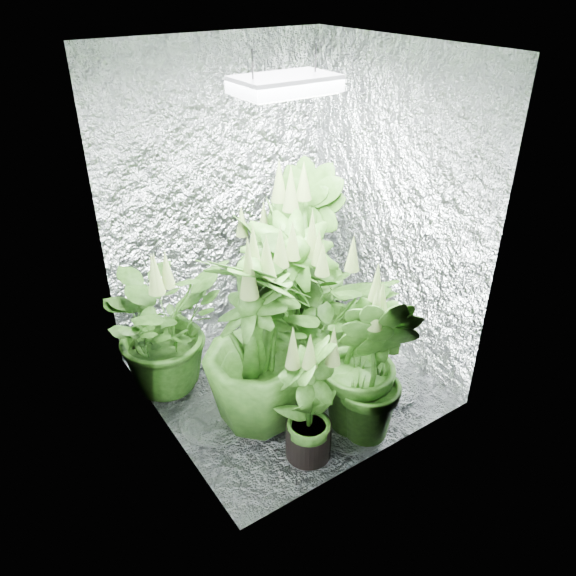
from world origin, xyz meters
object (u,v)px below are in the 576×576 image
at_px(plant_a, 163,327).
at_px(plant_d, 256,343).
at_px(grow_lamp, 285,85).
at_px(plant_g, 368,364).
at_px(plant_f, 309,402).
at_px(plant_c, 299,263).
at_px(plant_b, 259,278).
at_px(plant_h, 287,307).
at_px(circulation_fan, 336,315).
at_px(plant_e, 324,320).

relative_size(plant_a, plant_d, 0.80).
height_order(grow_lamp, plant_g, grow_lamp).
distance_m(plant_d, plant_f, 0.43).
bearing_deg(plant_d, plant_c, 38.58).
bearing_deg(plant_b, plant_d, -122.55).
bearing_deg(plant_c, grow_lamp, -135.56).
relative_size(plant_b, plant_h, 0.87).
relative_size(plant_a, plant_f, 1.13).
relative_size(plant_c, plant_d, 1.13).
relative_size(plant_a, circulation_fan, 2.83).
xyz_separation_m(plant_a, plant_g, (0.74, -1.00, 0.04)).
height_order(plant_g, plant_h, plant_h).
bearing_deg(plant_b, plant_a, -167.44).
bearing_deg(plant_d, circulation_fan, 26.31).
distance_m(plant_b, circulation_fan, 0.63).
bearing_deg(plant_c, plant_f, -122.22).
relative_size(plant_d, plant_f, 1.42).
relative_size(plant_a, plant_e, 0.77).
distance_m(plant_a, circulation_fan, 1.29).
bearing_deg(plant_f, plant_c, 57.78).
relative_size(plant_c, plant_h, 1.16).
bearing_deg(plant_d, plant_g, -43.49).
bearing_deg(plant_h, plant_c, 44.71).
bearing_deg(plant_c, plant_e, -109.33).
distance_m(plant_e, plant_f, 0.58).
relative_size(plant_f, plant_g, 0.81).
distance_m(plant_c, plant_e, 0.55).
bearing_deg(plant_d, plant_f, -78.11).
bearing_deg(plant_h, plant_a, 152.25).
bearing_deg(grow_lamp, plant_a, 149.21).
bearing_deg(plant_b, plant_h, -103.07).
xyz_separation_m(plant_a, circulation_fan, (1.25, -0.12, -0.30)).
relative_size(grow_lamp, plant_c, 0.37).
distance_m(plant_d, plant_e, 0.47).
bearing_deg(plant_a, plant_b, 12.56).
relative_size(plant_d, plant_h, 1.03).
bearing_deg(circulation_fan, plant_h, -153.72).
height_order(plant_a, plant_c, plant_c).
height_order(plant_d, plant_e, plant_d).
height_order(plant_b, plant_h, plant_h).
distance_m(plant_b, plant_d, 0.90).
height_order(grow_lamp, plant_b, grow_lamp).
bearing_deg(grow_lamp, plant_c, 44.44).
xyz_separation_m(plant_b, circulation_fan, (0.46, -0.29, -0.32)).
relative_size(grow_lamp, plant_h, 0.44).
bearing_deg(circulation_fan, plant_c, 174.12).
relative_size(grow_lamp, plant_a, 0.53).
distance_m(plant_d, plant_g, 0.61).
bearing_deg(circulation_fan, plant_b, 152.08).
height_order(plant_b, plant_g, plant_g).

